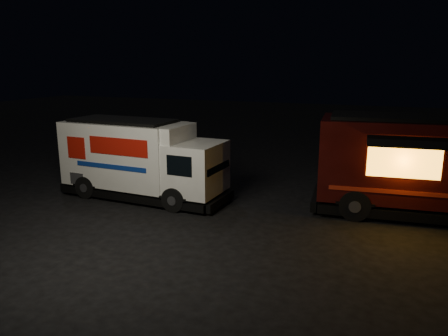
% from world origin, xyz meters
% --- Properties ---
extents(ground, '(80.00, 80.00, 0.00)m').
position_xyz_m(ground, '(0.00, 0.00, 0.00)').
color(ground, black).
rests_on(ground, ground).
extents(white_truck, '(6.16, 2.34, 2.75)m').
position_xyz_m(white_truck, '(-2.67, 1.48, 1.38)').
color(white_truck, white).
rests_on(white_truck, ground).
extents(red_truck, '(6.90, 3.10, 3.11)m').
position_xyz_m(red_truck, '(6.39, 3.08, 1.56)').
color(red_truck, '#360B09').
rests_on(red_truck, ground).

